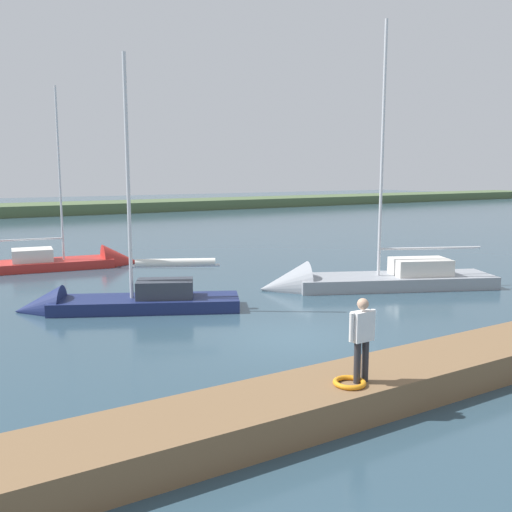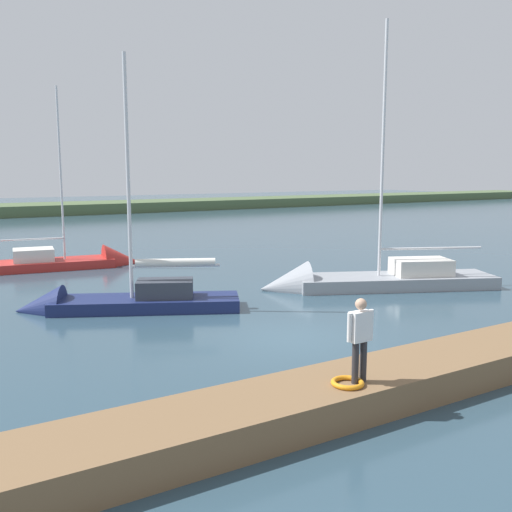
{
  "view_description": "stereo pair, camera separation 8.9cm",
  "coord_description": "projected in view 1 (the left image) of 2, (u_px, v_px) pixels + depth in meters",
  "views": [
    {
      "loc": [
        9.31,
        13.2,
        4.89
      ],
      "look_at": [
        -0.92,
        -3.69,
        1.92
      ],
      "focal_mm": 39.62,
      "sensor_mm": 36.0,
      "label": 1
    },
    {
      "loc": [
        9.24,
        13.25,
        4.89
      ],
      "look_at": [
        -0.92,
        -3.69,
        1.92
      ],
      "focal_mm": 39.62,
      "sensor_mm": 36.0,
      "label": 2
    }
  ],
  "objects": [
    {
      "name": "far_shoreline",
      "position": [
        12.0,
        215.0,
        63.08
      ],
      "size": [
        180.0,
        8.0,
        2.4
      ],
      "primitive_type": "cube",
      "color": "#4C603D",
      "rests_on": "ground_plane"
    },
    {
      "name": "dock_pier",
      "position": [
        414.0,
        375.0,
        12.66
      ],
      "size": [
        22.4,
        1.89,
        0.7
      ],
      "primitive_type": "cube",
      "color": "brown",
      "rests_on": "ground_plane"
    },
    {
      "name": "person_on_dock",
      "position": [
        362.0,
        334.0,
        11.17
      ],
      "size": [
        0.65,
        0.23,
        1.72
      ],
      "rotation": [
        0.0,
        0.0,
        1.58
      ],
      "color": "#28282D",
      "rests_on": "dock_pier"
    },
    {
      "name": "life_ring_buoy",
      "position": [
        349.0,
        383.0,
        11.15
      ],
      "size": [
        0.66,
        0.66,
        0.1
      ],
      "primitive_type": "torus",
      "color": "orange",
      "rests_on": "dock_pier"
    },
    {
      "name": "sailboat_outer_mooring",
      "position": [
        76.0,
        265.0,
        29.06
      ],
      "size": [
        8.16,
        3.16,
        10.05
      ],
      "rotation": [
        0.0,
        0.0,
        3.01
      ],
      "color": "#B22823",
      "rests_on": "ground_plane"
    },
    {
      "name": "sailboat_far_left",
      "position": [
        115.0,
        306.0,
        19.98
      ],
      "size": [
        7.81,
        5.01,
        9.69
      ],
      "rotation": [
        0.0,
        0.0,
        -0.45
      ],
      "color": "navy",
      "rests_on": "ground_plane"
    },
    {
      "name": "sailboat_inner_slip",
      "position": [
        359.0,
        284.0,
        23.77
      ],
      "size": [
        10.01,
        6.06,
        11.91
      ],
      "rotation": [
        0.0,
        0.0,
        -0.42
      ],
      "color": "gray",
      "rests_on": "ground_plane"
    },
    {
      "name": "ground_plane",
      "position": [
        294.0,
        338.0,
        16.67
      ],
      "size": [
        200.0,
        200.0,
        0.0
      ],
      "primitive_type": "plane",
      "color": "#2D4756"
    }
  ]
}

